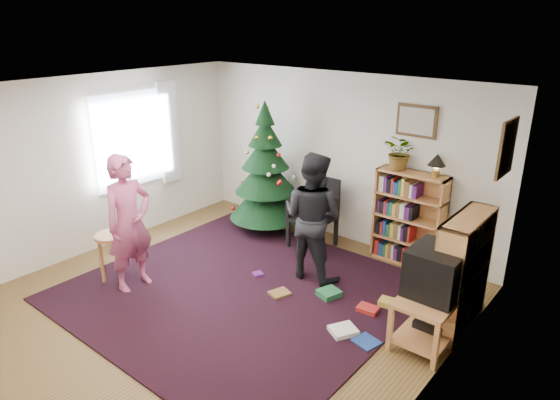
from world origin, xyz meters
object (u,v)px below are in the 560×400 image
Objects in this scene: tv_stand at (432,311)px; person_standing at (129,223)px; picture_right at (507,148)px; table_lamp at (437,161)px; potted_plant at (401,152)px; stool at (112,245)px; bookshelf_right at (462,271)px; armchair at (317,209)px; picture_back at (417,121)px; crt_tv at (437,271)px; bookshelf_back at (409,218)px; christmas_tree at (266,178)px; person_by_chair at (312,217)px.

person_standing is (-3.35, -1.30, 0.53)m from tv_stand.
table_lamp is at bearing 148.01° from picture_right.
potted_plant is 1.56× the size of table_lamp.
picture_right is 4.74m from stool.
picture_right is 1.37m from bookshelf_right.
picture_right is at bearing -31.99° from table_lamp.
picture_back is at bearing 19.80° from armchair.
crt_tv is at bearing -106.40° from picture_right.
table_lamp is (0.38, -0.14, -0.44)m from picture_back.
potted_plant reaches higher than tv_stand.
bookshelf_back is 1.80m from tv_stand.
potted_plant is (-0.20, 0.00, 0.87)m from bookshelf_back.
picture_right reaches higher than table_lamp.
person_standing is at bearing -133.82° from table_lamp.
picture_back reaches higher than crt_tv.
bookshelf_back is at bearing 0.00° from potted_plant.
bookshelf_right is at bearing 74.03° from tv_stand.
christmas_tree is at bearing 78.45° from bookshelf_right.
tv_stand is 0.47m from crt_tv.
picture_back is 0.92× the size of picture_right.
armchair is (-1.21, -0.45, -1.39)m from picture_back.
picture_right is 0.46× the size of bookshelf_back.
crt_tv is at bearing -27.29° from armchair.
person_standing is at bearing -158.71° from tv_stand.
picture_back is 0.56× the size of tv_stand.
stool is (-3.64, -1.40, 0.18)m from tv_stand.
potted_plant is (1.09, 0.31, 0.98)m from armchair.
picture_right reaches higher than stool.
crt_tv is 1.79m from person_by_chair.
picture_back is 1.90m from armchair.
potted_plant reaches higher than stool.
table_lamp is at bearing 0.00° from potted_plant.
tv_stand is at bearing 0.00° from crt_tv.
christmas_tree reaches higher than stool.
tv_stand is at bearing -68.15° from person_standing.
person_standing reaches higher than bookshelf_right.
stool is 0.47m from person_standing.
tv_stand is 3.63m from person_standing.
crt_tv is 1.87× the size of table_lamp.
armchair is (-2.28, 1.15, 0.23)m from tv_stand.
bookshelf_right is 2.51m from armchair.
stool is 0.39× the size of person_standing.
christmas_tree is 2.41m from person_standing.
christmas_tree is at bearing -171.92° from table_lamp.
bookshelf_back reaches higher than tv_stand.
picture_right is at bearing -3.75° from christmas_tree.
table_lamp is at bearing 115.20° from tv_stand.
person_by_chair is (-2.02, -0.57, -1.11)m from picture_right.
person_by_chair is (1.87, 1.71, 0.33)m from stool.
picture_right reaches higher than crt_tv.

